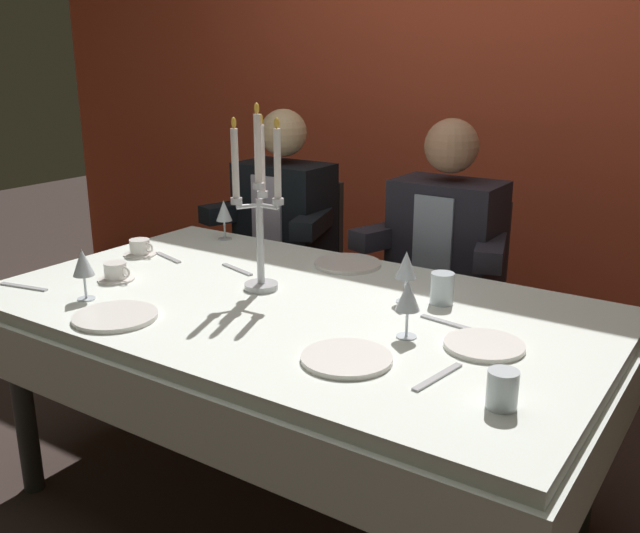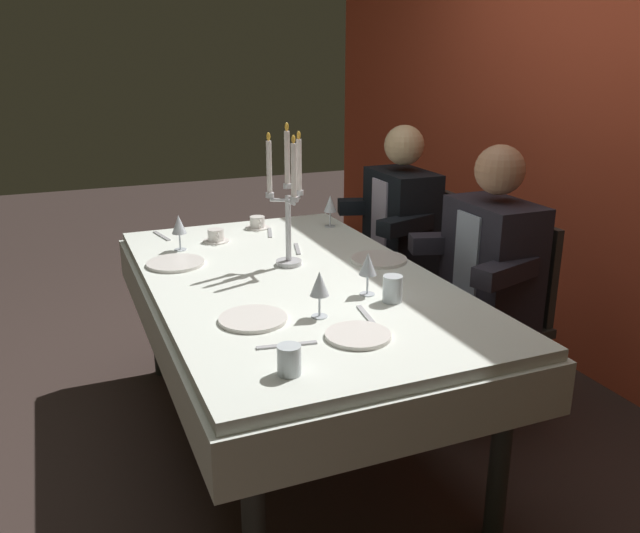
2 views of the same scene
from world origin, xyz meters
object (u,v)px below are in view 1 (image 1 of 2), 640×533
object	(u,v)px
wine_glass_0	(406,267)
coffee_cup_1	(116,272)
dinner_plate_0	(115,316)
wine_glass_2	(224,212)
dinner_plate_2	(484,345)
water_tumbler_0	(442,288)
water_tumbler_1	(502,389)
dinner_plate_1	(348,264)
wine_glass_3	(408,297)
dinner_plate_3	(347,358)
seated_diner_0	(286,220)
candelabra	(259,209)
seated_diner_1	(447,246)
dining_table	(293,337)
wine_glass_1	(83,264)
coffee_cup_0	(140,248)

from	to	relation	value
wine_glass_0	coffee_cup_1	world-z (taller)	wine_glass_0
dinner_plate_0	wine_glass_2	size ratio (longest dim) A/B	1.49
dinner_plate_2	water_tumbler_0	distance (m)	0.35
dinner_plate_0	water_tumbler_1	xyz separation A→B (m)	(1.12, 0.11, 0.04)
dinner_plate_2	water_tumbler_1	size ratio (longest dim) A/B	2.43
dinner_plate_1	wine_glass_3	xyz separation A→B (m)	(0.48, -0.48, 0.11)
dinner_plate_3	seated_diner_0	distance (m)	1.57
wine_glass_2	wine_glass_3	size ratio (longest dim) A/B	1.00
dinner_plate_2	water_tumbler_0	world-z (taller)	water_tumbler_0
water_tumbler_1	coffee_cup_1	world-z (taller)	water_tumbler_1
candelabra	dinner_plate_0	size ratio (longest dim) A/B	2.44
candelabra	dinner_plate_2	distance (m)	0.83
water_tumbler_1	coffee_cup_1	bearing A→B (deg)	174.37
water_tumbler_1	wine_glass_0	bearing A→B (deg)	134.91
dinner_plate_3	dinner_plate_1	bearing A→B (deg)	121.40
dinner_plate_2	wine_glass_0	distance (m)	0.40
seated_diner_0	seated_diner_1	world-z (taller)	same
water_tumbler_0	wine_glass_3	bearing A→B (deg)	-83.75
dining_table	candelabra	distance (m)	0.42
candelabra	dinner_plate_3	distance (m)	0.67
wine_glass_1	coffee_cup_0	size ratio (longest dim) A/B	1.24
wine_glass_3	water_tumbler_1	world-z (taller)	wine_glass_3
coffee_cup_0	coffee_cup_1	xyz separation A→B (m)	(0.16, -0.26, 0.00)
dinner_plate_1	seated_diner_1	size ratio (longest dim) A/B	0.19
wine_glass_3	seated_diner_1	distance (m)	1.00
wine_glass_1	water_tumbler_1	size ratio (longest dim) A/B	1.89
wine_glass_3	seated_diner_0	bearing A→B (deg)	139.50
dinner_plate_2	water_tumbler_0	xyz separation A→B (m)	(-0.24, 0.25, 0.04)
coffee_cup_0	dinner_plate_3	bearing A→B (deg)	-18.10
dining_table	wine_glass_1	distance (m)	0.69
seated_diner_1	coffee_cup_1	bearing A→B (deg)	-125.63
water_tumbler_1	dinner_plate_0	bearing A→B (deg)	-174.47
dinner_plate_1	seated_diner_1	xyz separation A→B (m)	(0.18, 0.46, -0.01)
wine_glass_0	water_tumbler_1	world-z (taller)	wine_glass_0
dining_table	coffee_cup_0	xyz separation A→B (m)	(-0.79, 0.10, 0.15)
dining_table	water_tumbler_0	distance (m)	0.49
dinner_plate_2	seated_diner_0	world-z (taller)	seated_diner_0
candelabra	dinner_plate_2	world-z (taller)	candelabra
candelabra	dinner_plate_3	size ratio (longest dim) A/B	2.56
wine_glass_1	seated_diner_1	distance (m)	1.40
dining_table	seated_diner_0	xyz separation A→B (m)	(-0.68, 0.89, 0.11)
dinner_plate_2	seated_diner_0	bearing A→B (deg)	145.62
coffee_cup_1	seated_diner_1	world-z (taller)	seated_diner_1
dinner_plate_1	dinner_plate_2	size ratio (longest dim) A/B	1.14
dinner_plate_3	water_tumbler_0	xyz separation A→B (m)	(0.02, 0.52, 0.04)
dinner_plate_1	wine_glass_2	world-z (taller)	wine_glass_2
candelabra	water_tumbler_0	world-z (taller)	candelabra
coffee_cup_0	dining_table	bearing A→B (deg)	-7.29
dining_table	seated_diner_1	bearing A→B (deg)	82.22
coffee_cup_1	dinner_plate_0	bearing A→B (deg)	-41.25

